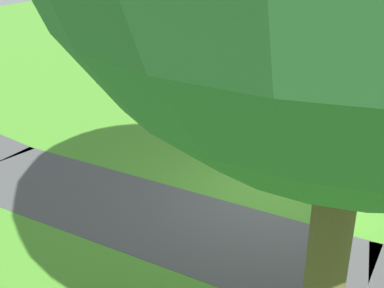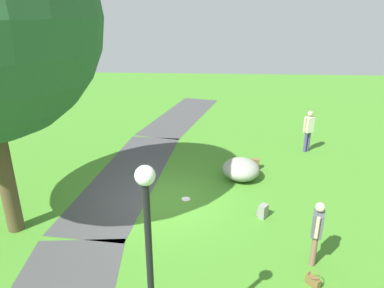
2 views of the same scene
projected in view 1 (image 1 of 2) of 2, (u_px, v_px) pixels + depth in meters
ground_plane at (269, 198)px, 9.52m from camera, size 48.00×48.00×0.00m
footpath_segment_mid at (141, 213)px, 9.01m from camera, size 8.16×2.93×0.01m
lawn_boulder at (228, 122)px, 12.22m from camera, size 1.50×1.42×0.73m
man_near_boulder at (179, 58)px, 15.49m from camera, size 0.39×0.46×1.79m
backpack_by_boulder at (205, 116)px, 13.12m from camera, size 0.27×0.29×0.40m
spare_backpack_on_lawn at (333, 139)px, 11.72m from camera, size 0.34×0.35×0.40m
frisbee_on_grass at (268, 179)px, 10.20m from camera, size 0.28×0.28×0.02m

